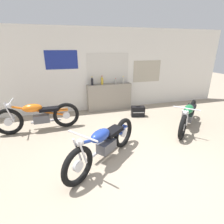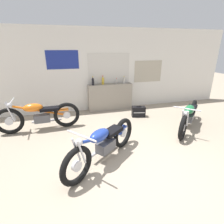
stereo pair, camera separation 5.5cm
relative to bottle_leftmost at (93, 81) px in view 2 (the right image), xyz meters
The scene contains 11 objects.
ground_plane 3.75m from the bottle_leftmost, 86.74° to the right, with size 24.00×24.00×0.00m, color gray.
wall_back 0.44m from the bottle_leftmost, 39.34° to the left, with size 10.00×0.07×2.80m.
sill_counter 0.86m from the bottle_leftmost, ahead, with size 1.58×0.28×0.94m.
bottle_leftmost is the anchor object (origin of this frame).
bottle_left_center 0.36m from the bottle_leftmost, ahead, with size 0.08×0.08×0.30m.
bottle_center 0.85m from the bottle_leftmost, ahead, with size 0.06×0.06×0.20m.
bottle_right_center 1.12m from the bottle_leftmost, ahead, with size 0.08×0.08×0.26m.
motorcycle_orange 2.15m from the bottle_leftmost, 145.59° to the right, with size 2.19×0.64×0.91m.
motorcycle_green 3.23m from the bottle_leftmost, 42.29° to the right, with size 1.65×1.53×0.78m.
motorcycle_blue 3.11m from the bottle_leftmost, 95.86° to the right, with size 1.71×1.43×0.86m.
hard_case_black 1.86m from the bottle_leftmost, 35.17° to the right, with size 0.47×0.30×0.37m.
Camera 2 is at (-1.13, -2.34, 2.19)m, focal length 28.00 mm.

